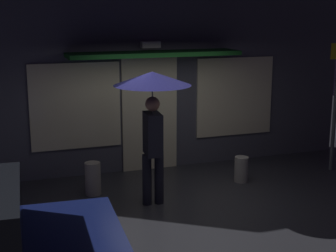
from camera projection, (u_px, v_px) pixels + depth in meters
The scene contains 6 objects.
ground_plane at pixel (191, 208), 8.17m from camera, with size 18.00×18.00×0.00m, color #2D2D33.
building_facade at pixel (147, 59), 9.85m from camera, with size 8.48×1.00×4.36m.
person_with_umbrella at pixel (153, 98), 7.96m from camera, with size 1.21×1.21×2.16m.
street_sign_post at pixel (336, 97), 9.79m from camera, with size 0.40×0.07×2.58m.
sidewalk_bollard at pixel (93, 179), 8.70m from camera, with size 0.27×0.27×0.57m, color #B2A899.
sidewalk_bollard_2 at pixel (241, 169), 9.36m from camera, with size 0.25×0.25×0.47m, color #9E998E.
Camera 1 is at (-2.87, -7.13, 3.09)m, focal length 54.72 mm.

